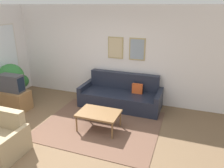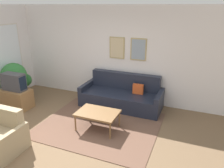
{
  "view_description": "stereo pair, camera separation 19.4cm",
  "coord_description": "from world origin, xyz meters",
  "px_view_note": "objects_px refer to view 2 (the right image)",
  "views": [
    {
      "loc": [
        2.2,
        -3.09,
        2.69
      ],
      "look_at": [
        0.48,
        1.65,
        0.85
      ],
      "focal_mm": 35.0,
      "sensor_mm": 36.0,
      "label": 1
    },
    {
      "loc": [
        2.38,
        -3.02,
        2.69
      ],
      "look_at": [
        0.48,
        1.65,
        0.85
      ],
      "focal_mm": 35.0,
      "sensor_mm": 36.0,
      "label": 2
    }
  ],
  "objects_px": {
    "couch": "(122,96)",
    "potted_plant_tall": "(14,76)",
    "tv": "(14,82)",
    "coffee_table": "(98,114)"
  },
  "relations": [
    {
      "from": "coffee_table",
      "to": "tv",
      "type": "height_order",
      "value": "tv"
    },
    {
      "from": "couch",
      "to": "potted_plant_tall",
      "type": "bearing_deg",
      "value": -167.12
    },
    {
      "from": "couch",
      "to": "tv",
      "type": "bearing_deg",
      "value": -155.73
    },
    {
      "from": "couch",
      "to": "potted_plant_tall",
      "type": "height_order",
      "value": "potted_plant_tall"
    },
    {
      "from": "coffee_table",
      "to": "tv",
      "type": "bearing_deg",
      "value": 176.56
    },
    {
      "from": "tv",
      "to": "coffee_table",
      "type": "bearing_deg",
      "value": -3.44
    },
    {
      "from": "potted_plant_tall",
      "to": "couch",
      "type": "bearing_deg",
      "value": 12.88
    },
    {
      "from": "coffee_table",
      "to": "tv",
      "type": "distance_m",
      "value": 2.57
    },
    {
      "from": "couch",
      "to": "coffee_table",
      "type": "bearing_deg",
      "value": -94.13
    },
    {
      "from": "tv",
      "to": "potted_plant_tall",
      "type": "height_order",
      "value": "potted_plant_tall"
    }
  ]
}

